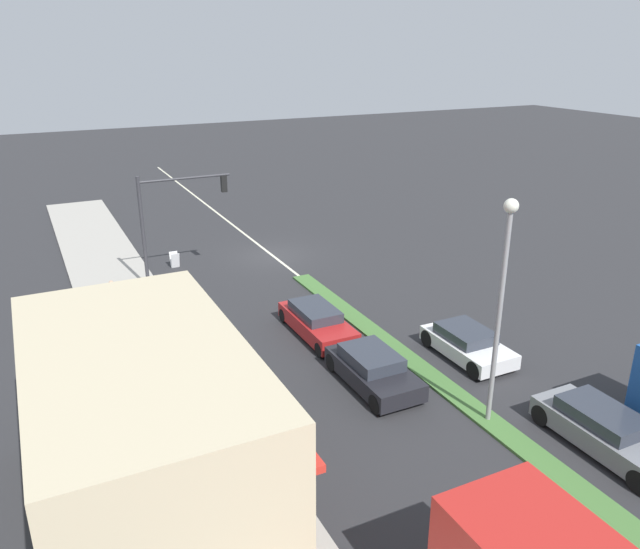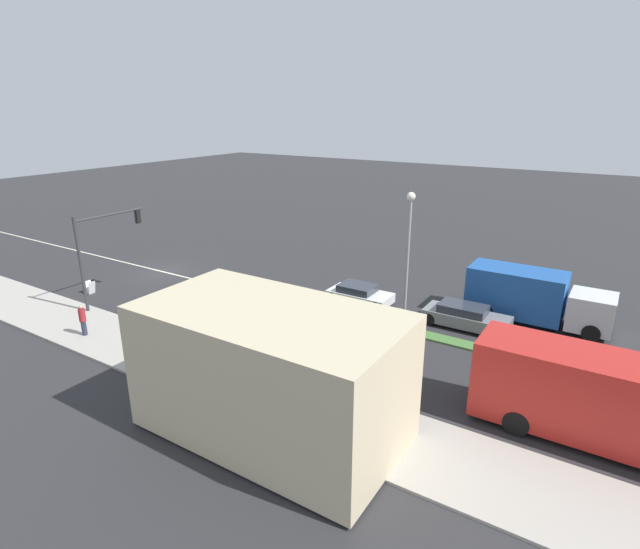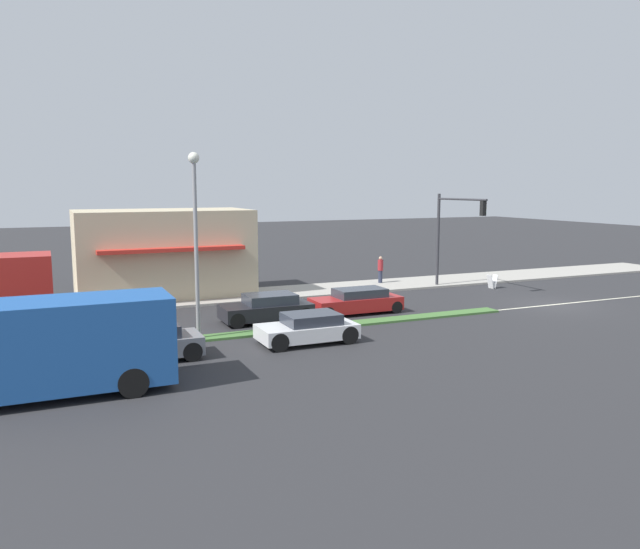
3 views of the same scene
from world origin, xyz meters
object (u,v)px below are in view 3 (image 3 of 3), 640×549
(suv_grey, at_px, (138,344))
(hatchback_red, at_px, (357,301))
(sedan_dark, at_px, (267,308))
(street_lamp, at_px, (195,222))
(van_white, at_px, (308,328))
(traffic_signal_main, at_px, (452,225))
(pedestrian, at_px, (380,269))
(warning_aframe_sign, at_px, (492,282))
(delivery_truck, at_px, (51,348))

(suv_grey, relative_size, hatchback_red, 1.02)
(suv_grey, relative_size, sedan_dark, 1.10)
(street_lamp, relative_size, van_white, 1.91)
(hatchback_red, height_order, van_white, hatchback_red)
(hatchback_red, bearing_deg, traffic_signal_main, -64.82)
(street_lamp, xyz_separation_m, pedestrian, (9.63, -13.79, -3.78))
(street_lamp, bearing_deg, warning_aframe_sign, -73.91)
(street_lamp, distance_m, suv_grey, 5.40)
(traffic_signal_main, height_order, pedestrian, traffic_signal_main)
(pedestrian, bearing_deg, sedan_dark, 126.28)
(street_lamp, relative_size, suv_grey, 1.62)
(traffic_signal_main, height_order, hatchback_red, traffic_signal_main)
(warning_aframe_sign, relative_size, suv_grey, 0.18)
(delivery_truck, height_order, sedan_dark, delivery_truck)
(hatchback_red, distance_m, van_white, 6.24)
(delivery_truck, bearing_deg, sedan_dark, -51.78)
(street_lamp, xyz_separation_m, sedan_dark, (2.20, -3.67, -4.15))
(traffic_signal_main, relative_size, pedestrian, 3.34)
(warning_aframe_sign, relative_size, sedan_dark, 0.20)
(warning_aframe_sign, distance_m, sedan_dark, 15.97)
(traffic_signal_main, distance_m, street_lamp, 17.76)
(hatchback_red, xyz_separation_m, van_white, (-4.40, 4.43, -0.01))
(warning_aframe_sign, bearing_deg, pedestrian, 53.46)
(suv_grey, bearing_deg, hatchback_red, -68.13)
(warning_aframe_sign, distance_m, suv_grey, 23.28)
(sedan_dark, relative_size, van_white, 1.07)
(suv_grey, height_order, hatchback_red, suv_grey)
(pedestrian, relative_size, van_white, 0.43)
(warning_aframe_sign, xyz_separation_m, sedan_dark, (-3.36, 15.61, 0.20))
(pedestrian, bearing_deg, warning_aframe_sign, -126.54)
(hatchback_red, bearing_deg, warning_aframe_sign, -72.99)
(suv_grey, relative_size, van_white, 1.18)
(sedan_dark, bearing_deg, traffic_signal_main, -73.17)
(sedan_dark, distance_m, hatchback_red, 4.62)
(street_lamp, distance_m, delivery_truck, 8.12)
(street_lamp, relative_size, pedestrian, 4.40)
(van_white, bearing_deg, suv_grey, 90.00)
(warning_aframe_sign, xyz_separation_m, suv_grey, (-7.76, 21.95, 0.21))
(hatchback_red, bearing_deg, suv_grey, 111.87)
(traffic_signal_main, relative_size, sedan_dark, 1.36)
(warning_aframe_sign, bearing_deg, suv_grey, 109.47)
(pedestrian, height_order, van_white, pedestrian)
(warning_aframe_sign, bearing_deg, van_white, 116.72)
(suv_grey, bearing_deg, delivery_truck, 134.96)
(pedestrian, distance_m, sedan_dark, 12.56)
(pedestrian, xyz_separation_m, van_white, (-11.83, 9.92, -0.41))
(delivery_truck, bearing_deg, suv_grey, -45.04)
(street_lamp, bearing_deg, delivery_truck, 132.42)
(traffic_signal_main, height_order, sedan_dark, traffic_signal_main)
(traffic_signal_main, distance_m, van_white, 15.60)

